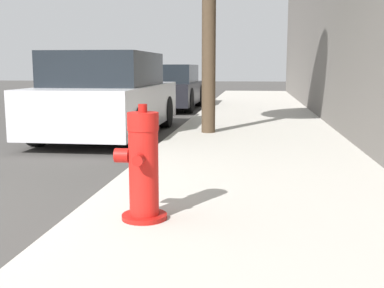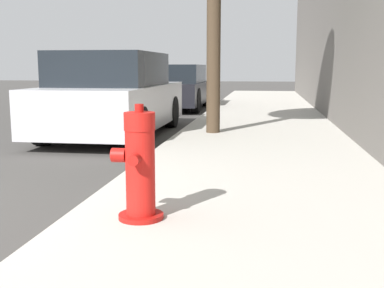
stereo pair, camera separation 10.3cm
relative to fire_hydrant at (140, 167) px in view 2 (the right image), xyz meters
name	(u,v)px [view 2 (the right image)]	position (x,y,z in m)	size (l,w,h in m)	color
sidewalk_slab	(251,242)	(0.82, -0.18, -0.45)	(2.83, 40.00, 0.13)	#B7B2A8
fire_hydrant	(140,167)	(0.00, 0.00, 0.00)	(0.38, 0.39, 0.85)	#A91511
parked_car_near	(114,96)	(-1.84, 5.12, 0.20)	(1.79, 4.25, 1.50)	#B7B7BC
parked_car_mid	(176,88)	(-1.76, 10.80, 0.12)	(1.76, 3.87, 1.32)	black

